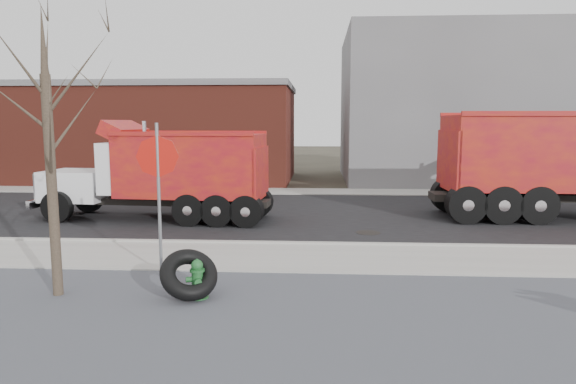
# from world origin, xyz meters

# --- Properties ---
(ground) EXTENTS (120.00, 120.00, 0.00)m
(ground) POSITION_xyz_m (0.00, 0.00, 0.00)
(ground) COLOR #383328
(ground) RESTS_ON ground
(gravel_verge) EXTENTS (60.00, 5.00, 0.03)m
(gravel_verge) POSITION_xyz_m (0.00, -3.50, 0.01)
(gravel_verge) COLOR slate
(gravel_verge) RESTS_ON ground
(sidewalk) EXTENTS (60.00, 2.50, 0.06)m
(sidewalk) POSITION_xyz_m (0.00, 0.25, 0.03)
(sidewalk) COLOR #9E9B93
(sidewalk) RESTS_ON ground
(curb) EXTENTS (60.00, 0.15, 0.11)m
(curb) POSITION_xyz_m (0.00, 1.55, 0.06)
(curb) COLOR #9E9B93
(curb) RESTS_ON ground
(road) EXTENTS (60.00, 9.40, 0.02)m
(road) POSITION_xyz_m (0.00, 6.30, 0.01)
(road) COLOR black
(road) RESTS_ON ground
(far_sidewalk) EXTENTS (60.00, 2.00, 0.06)m
(far_sidewalk) POSITION_xyz_m (0.00, 12.00, 0.03)
(far_sidewalk) COLOR #9E9B93
(far_sidewalk) RESTS_ON ground
(building_grey) EXTENTS (12.00, 10.00, 8.00)m
(building_grey) POSITION_xyz_m (9.00, 18.00, 4.00)
(building_grey) COLOR gray
(building_grey) RESTS_ON ground
(building_brick) EXTENTS (20.20, 8.20, 5.30)m
(building_brick) POSITION_xyz_m (-10.00, 17.00, 2.65)
(building_brick) COLOR maroon
(building_brick) RESTS_ON ground
(bare_tree) EXTENTS (3.20, 3.20, 5.20)m
(bare_tree) POSITION_xyz_m (-3.20, -2.60, 3.30)
(bare_tree) COLOR #382D23
(bare_tree) RESTS_ON ground
(fire_hydrant) EXTENTS (0.42, 0.41, 0.74)m
(fire_hydrant) POSITION_xyz_m (-0.60, -2.61, 0.34)
(fire_hydrant) COLOR #26652F
(fire_hydrant) RESTS_ON ground
(truck_tire) EXTENTS (1.37, 1.34, 0.92)m
(truck_tire) POSITION_xyz_m (-0.75, -2.62, 0.46)
(truck_tire) COLOR black
(truck_tire) RESTS_ON ground
(stop_sign) EXTENTS (0.85, 0.18, 3.16)m
(stop_sign) POSITION_xyz_m (-1.70, -1.21, 2.13)
(stop_sign) COLOR gray
(stop_sign) RESTS_ON ground
(dump_truck_red_a) EXTENTS (9.72, 2.74, 3.89)m
(dump_truck_red_a) POSITION_xyz_m (9.90, 5.94, 1.97)
(dump_truck_red_a) COLOR black
(dump_truck_red_a) RESTS_ON ground
(dump_truck_red_b) EXTENTS (7.62, 2.70, 3.20)m
(dump_truck_red_b) POSITION_xyz_m (-3.42, 4.90, 1.63)
(dump_truck_red_b) COLOR black
(dump_truck_red_b) RESTS_ON ground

